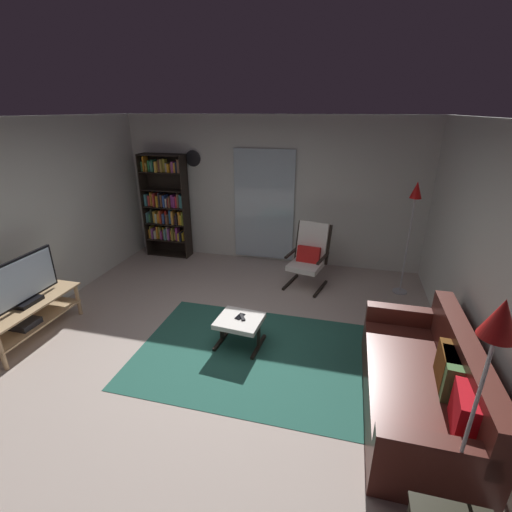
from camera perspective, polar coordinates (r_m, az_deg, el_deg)
ground_plane at (r=4.53m, az=-5.87°, el=-14.18°), size 7.02×7.02×0.00m
wall_back at (r=6.59m, az=2.32°, el=10.08°), size 5.60×0.06×2.60m
wall_left at (r=5.45m, az=-34.29°, el=3.61°), size 0.06×6.00×2.60m
wall_right at (r=3.92m, az=33.56°, el=-2.29°), size 0.06×6.00×2.60m
glass_door_panel at (r=6.61m, az=1.24°, el=7.90°), size 1.10×0.01×2.00m
area_rug at (r=4.41m, az=-0.68°, el=-15.19°), size 2.68×1.91×0.01m
tv_stand at (r=5.31m, az=-32.04°, el=-7.97°), size 0.45×1.31×0.48m
television at (r=5.14m, az=-32.89°, el=-3.54°), size 0.20×0.97×0.60m
bookshelf_near_tv at (r=7.10m, az=-13.94°, el=7.66°), size 0.84×0.30×1.93m
leather_sofa at (r=3.87m, az=24.94°, el=-18.14°), size 0.88×1.96×0.82m
lounge_armchair at (r=5.83m, az=8.38°, el=0.35°), size 0.70×0.77×1.02m
ottoman at (r=4.40m, az=-2.60°, el=-10.54°), size 0.56×0.52×0.37m
tv_remote at (r=4.38m, az=-2.19°, el=-9.61°), size 0.11×0.14×0.02m
cell_phone at (r=4.40m, az=-2.54°, el=-9.48°), size 0.10×0.15×0.01m
floor_lamp_by_sofa at (r=2.51m, az=33.24°, el=-11.97°), size 0.22×0.22×1.73m
floor_lamp_by_shelf at (r=5.71m, az=23.58°, el=6.85°), size 0.22×0.22×1.74m
wall_clock at (r=6.87m, az=-9.88°, el=14.92°), size 0.29×0.03×0.29m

